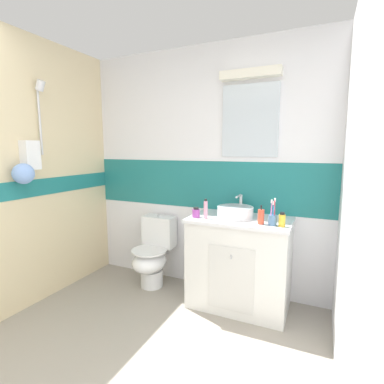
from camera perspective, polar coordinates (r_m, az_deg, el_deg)
name	(u,v)px	position (r m, az deg, el deg)	size (l,w,h in m)	color
ground_plane	(140,354)	(2.47, -10.29, -28.84)	(3.20, 3.48, 0.04)	gray
wall_back_tiled	(205,169)	(3.08, 2.53, 4.48)	(3.20, 0.20, 2.50)	white
wall_left_shower_alcove	(5,175)	(2.98, -32.90, 2.81)	(0.30, 3.48, 2.50)	beige
wall_right_plain	(367,196)	(1.63, 31.16, -0.72)	(0.10, 3.48, 2.50)	white
vanity_cabinet	(239,262)	(2.82, 9.31, -13.46)	(0.91, 0.56, 0.85)	silver
sink_basin	(235,211)	(2.71, 8.51, -3.79)	(0.33, 0.37, 0.19)	white
toilet	(153,254)	(3.23, -7.69, -11.96)	(0.37, 0.50, 0.75)	white
toothbrush_cup	(273,218)	(2.49, 15.56, -5.04)	(0.07, 0.07, 0.23)	#4C7299
soap_dispenser	(261,217)	(2.50, 13.41, -4.74)	(0.05, 0.05, 0.16)	#D84C33
hair_gel_jar	(196,213)	(2.68, 0.80, -4.09)	(0.07, 0.07, 0.09)	#993F99
toothpaste_tube_upright	(206,209)	(2.63, 2.70, -3.38)	(0.04, 0.04, 0.18)	pink
lotion_bottle_short	(282,220)	(2.47, 17.29, -5.26)	(0.05, 0.05, 0.12)	yellow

